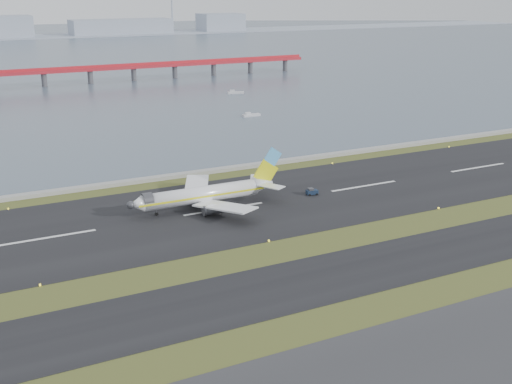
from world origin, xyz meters
The scene contains 11 objects.
ground centered at (0.00, 0.00, 0.00)m, with size 1000.00×1000.00×0.00m, color #394E1B.
taxiway_strip centered at (0.00, -12.00, 0.05)m, with size 1000.00×18.00×0.10m, color black.
runway_strip centered at (0.00, 30.00, 0.05)m, with size 1000.00×45.00×0.10m, color black.
seawall centered at (0.00, 60.00, 0.50)m, with size 1000.00×2.50×1.00m, color gray.
bay_water centered at (0.00, 460.00, 0.00)m, with size 1400.00×800.00×1.30m, color #4D5D6E.
red_pier centered at (20.00, 250.00, 7.28)m, with size 260.00×5.00×10.20m.
far_shoreline centered at (13.62, 620.00, 6.07)m, with size 1400.00×80.00×60.50m.
airliner centered at (-2.97, 32.78, 3.46)m, with size 38.52×32.89×12.80m.
pushback_tug centered at (24.03, 29.93, 0.88)m, with size 3.04×2.04×1.82m.
workboat_near centered at (55.98, 128.57, 0.56)m, with size 7.36×2.37×1.78m.
workboat_far centered at (74.81, 183.50, 0.60)m, with size 8.15×4.97×1.89m.
Camera 1 is at (-57.15, -99.54, 49.50)m, focal length 45.00 mm.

